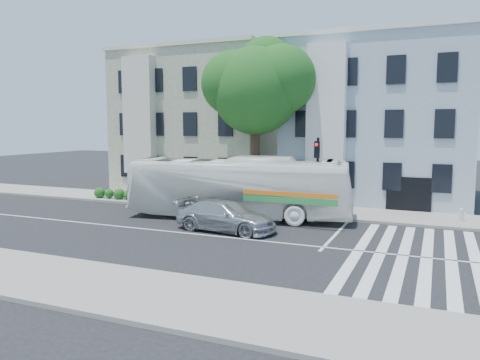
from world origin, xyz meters
The scene contains 11 objects.
ground centered at (0.00, 0.00, 0.00)m, with size 120.00×120.00×0.00m, color black.
sidewalk_far centered at (0.00, 8.00, 0.07)m, with size 80.00×4.00×0.15m, color gray.
sidewalk_near centered at (0.00, -8.00, 0.07)m, with size 80.00×4.00×0.15m, color gray.
building_left centered at (-7.00, 15.00, 5.50)m, with size 12.00×10.00×11.00m, color gray.
building_right centered at (7.00, 15.00, 5.50)m, with size 12.00×10.00×11.00m, color #9FB1BD.
street_tree centered at (0.06, 8.74, 7.83)m, with size 7.30×5.90×11.10m.
bus centered at (0.56, 4.51, 1.77)m, with size 12.73×2.98×3.55m, color white.
sedan centered at (1.21, 1.26, 0.77)m, with size 5.29×2.15×1.53m, color #B9BCC1.
hedge centered at (-7.05, 6.80, 0.50)m, with size 8.50×0.84×0.70m, color #266520, non-canonical shape.
traffic_signal centered at (4.71, 5.94, 2.99)m, with size 0.47×0.55×4.63m.
fire_hydrant centered at (12.23, 7.80, 0.52)m, with size 0.40×0.24×0.73m.
Camera 1 is at (10.93, -19.80, 5.29)m, focal length 35.00 mm.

